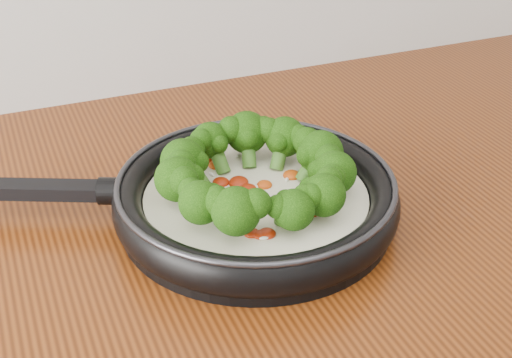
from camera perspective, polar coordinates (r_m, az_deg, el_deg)
name	(u,v)px	position (r m, az deg, el deg)	size (l,w,h in m)	color
skillet	(253,192)	(0.74, -0.21, -1.06)	(0.49, 0.40, 0.09)	black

